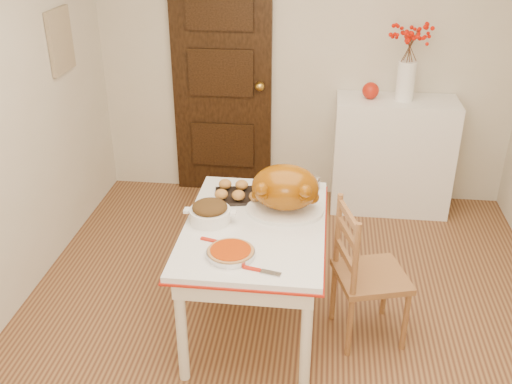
# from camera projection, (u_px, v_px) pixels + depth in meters

# --- Properties ---
(floor) EXTENTS (3.50, 4.00, 0.00)m
(floor) POSITION_uv_depth(u_px,v_px,m) (283.00, 334.00, 3.64)
(floor) COLOR #502B1A
(floor) RESTS_ON ground
(wall_back) EXTENTS (3.50, 0.00, 2.50)m
(wall_back) POSITION_uv_depth(u_px,v_px,m) (305.00, 55.00, 4.85)
(wall_back) COLOR beige
(wall_back) RESTS_ON ground
(door_back) EXTENTS (0.85, 0.06, 2.06)m
(door_back) POSITION_uv_depth(u_px,v_px,m) (222.00, 80.00, 5.00)
(door_back) COLOR black
(door_back) RESTS_ON ground
(photo_board) EXTENTS (0.03, 0.35, 0.45)m
(photo_board) POSITION_uv_depth(u_px,v_px,m) (60.00, 41.00, 4.21)
(photo_board) COLOR tan
(photo_board) RESTS_ON ground
(sideboard) EXTENTS (0.97, 0.43, 0.97)m
(sideboard) POSITION_uv_depth(u_px,v_px,m) (392.00, 155.00, 4.92)
(sideboard) COLOR white
(sideboard) RESTS_ON floor
(kitchen_table) EXTENTS (0.83, 1.21, 0.72)m
(kitchen_table) POSITION_uv_depth(u_px,v_px,m) (255.00, 275.00, 3.58)
(kitchen_table) COLOR white
(kitchen_table) RESTS_ON floor
(chair_oak) EXTENTS (0.49, 0.49, 0.90)m
(chair_oak) POSITION_uv_depth(u_px,v_px,m) (372.00, 273.00, 3.45)
(chair_oak) COLOR brown
(chair_oak) RESTS_ON floor
(berry_vase) EXTENTS (0.33, 0.33, 0.65)m
(berry_vase) POSITION_uv_depth(u_px,v_px,m) (408.00, 60.00, 4.55)
(berry_vase) COLOR white
(berry_vase) RESTS_ON sideboard
(apple) EXTENTS (0.13, 0.13, 0.13)m
(apple) POSITION_uv_depth(u_px,v_px,m) (371.00, 91.00, 4.69)
(apple) COLOR #AD1C0C
(apple) RESTS_ON sideboard
(turkey_platter) EXTENTS (0.56, 0.49, 0.30)m
(turkey_platter) POSITION_uv_depth(u_px,v_px,m) (285.00, 190.00, 3.48)
(turkey_platter) COLOR #824502
(turkey_platter) RESTS_ON kitchen_table
(pumpkin_pie) EXTENTS (0.27, 0.27, 0.05)m
(pumpkin_pie) POSITION_uv_depth(u_px,v_px,m) (231.00, 252.00, 3.10)
(pumpkin_pie) COLOR #A32E03
(pumpkin_pie) RESTS_ON kitchen_table
(stuffing_dish) EXTENTS (0.36, 0.31, 0.12)m
(stuffing_dish) POSITION_uv_depth(u_px,v_px,m) (210.00, 212.00, 3.42)
(stuffing_dish) COLOR #40290D
(stuffing_dish) RESTS_ON kitchen_table
(rolls_tray) EXTENTS (0.35, 0.30, 0.08)m
(rolls_tray) POSITION_uv_depth(u_px,v_px,m) (240.00, 191.00, 3.70)
(rolls_tray) COLOR #AE782A
(rolls_tray) RESTS_ON kitchen_table
(pie_server) EXTENTS (0.21, 0.10, 0.01)m
(pie_server) POSITION_uv_depth(u_px,v_px,m) (262.00, 271.00, 2.98)
(pie_server) COLOR silver
(pie_server) RESTS_ON kitchen_table
(carving_knife) EXTENTS (0.26, 0.13, 0.01)m
(carving_knife) POSITION_uv_depth(u_px,v_px,m) (222.00, 243.00, 3.22)
(carving_knife) COLOR silver
(carving_knife) RESTS_ON kitchen_table
(drinking_glass) EXTENTS (0.07, 0.07, 0.10)m
(drinking_glass) POSITION_uv_depth(u_px,v_px,m) (274.00, 184.00, 3.77)
(drinking_glass) COLOR white
(drinking_glass) RESTS_ON kitchen_table
(shaker_pair) EXTENTS (0.09, 0.06, 0.08)m
(shaker_pair) POSITION_uv_depth(u_px,v_px,m) (314.00, 183.00, 3.81)
(shaker_pair) COLOR white
(shaker_pair) RESTS_ON kitchen_table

